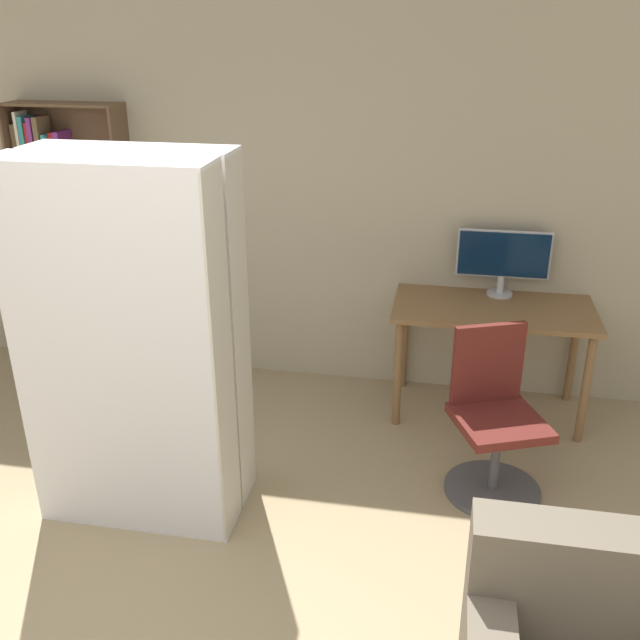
# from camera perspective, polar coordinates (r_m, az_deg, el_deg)

# --- Properties ---
(wall_back) EXTENTS (8.00, 0.06, 2.70)m
(wall_back) POSITION_cam_1_polar(r_m,az_deg,el_deg) (4.83, -2.06, 10.44)
(wall_back) COLOR tan
(wall_back) RESTS_ON ground
(desk) EXTENTS (1.24, 0.65, 0.74)m
(desk) POSITION_cam_1_polar(r_m,az_deg,el_deg) (4.60, 13.63, -0.12)
(desk) COLOR brown
(desk) RESTS_ON ground
(monitor) EXTENTS (0.58, 0.16, 0.43)m
(monitor) POSITION_cam_1_polar(r_m,az_deg,el_deg) (4.69, 14.45, 4.88)
(monitor) COLOR #B7B7BC
(monitor) RESTS_ON desk
(office_chair) EXTENTS (0.57, 0.57, 0.91)m
(office_chair) POSITION_cam_1_polar(r_m,az_deg,el_deg) (3.96, 13.72, -8.46)
(office_chair) COLOR #4C4C51
(office_chair) RESTS_ON ground
(bookshelf) EXTENTS (0.79, 0.25, 1.89)m
(bookshelf) POSITION_cam_1_polar(r_m,az_deg,el_deg) (5.38, -19.40, 6.56)
(bookshelf) COLOR brown
(bookshelf) RESTS_ON ground
(mattress_near) EXTENTS (1.00, 0.30, 1.86)m
(mattress_near) POSITION_cam_1_polar(r_m,az_deg,el_deg) (3.47, -15.44, -2.77)
(mattress_near) COLOR silver
(mattress_near) RESTS_ON ground
(mattress_far) EXTENTS (1.00, 0.28, 1.85)m
(mattress_far) POSITION_cam_1_polar(r_m,az_deg,el_deg) (3.72, -13.52, -0.88)
(mattress_far) COLOR silver
(mattress_far) RESTS_ON ground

